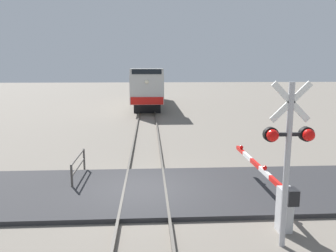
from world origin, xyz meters
name	(u,v)px	position (x,y,z in m)	size (l,w,h in m)	color
ground_plane	(145,192)	(0.00, 0.00, 0.00)	(160.00, 160.00, 0.00)	slate
rail_track_left	(124,191)	(-0.72, 0.00, 0.07)	(0.08, 80.00, 0.15)	#59544C
rail_track_right	(165,190)	(0.72, 0.00, 0.07)	(0.08, 80.00, 0.15)	#59544C
road_surface	(145,191)	(0.00, 0.00, 0.07)	(36.00, 4.59, 0.14)	#2D2D30
locomotive	(147,86)	(0.00, 25.93, 2.18)	(2.94, 17.49, 4.11)	black
crossing_signal	(288,147)	(3.39, -3.71, 2.48)	(1.18, 0.33, 4.00)	#ADADB2
crossing_gate	(276,193)	(3.72, -2.34, 0.81)	(0.36, 5.35, 1.32)	silver
guard_railing	(78,164)	(-2.56, 1.48, 0.61)	(0.08, 2.36, 0.95)	#4C4742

